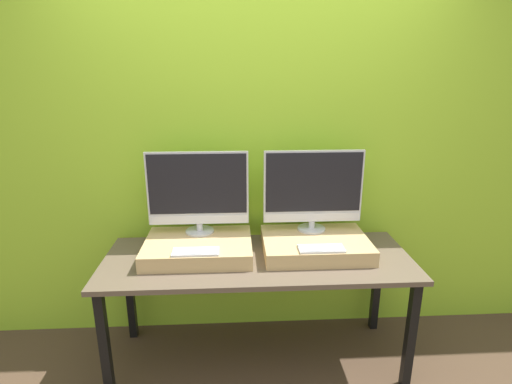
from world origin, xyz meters
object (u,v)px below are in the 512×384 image
Objects in this scene: monitor_left at (198,191)px; keyboard_right at (321,248)px; keyboard_left at (196,252)px; monitor_right at (313,189)px.

keyboard_right is (0.72, -0.30, -0.27)m from monitor_left.
monitor_right is (0.72, 0.30, 0.27)m from keyboard_left.
keyboard_left is at bearing 180.00° from keyboard_right.
keyboard_right is (0.72, 0.00, 0.00)m from keyboard_left.
monitor_right is 0.40m from keyboard_right.
keyboard_right is at bearing -90.00° from monitor_right.
keyboard_left is at bearing -157.18° from monitor_right.
keyboard_right is at bearing -22.82° from monitor_left.
keyboard_right is at bearing 0.00° from keyboard_left.
monitor_left is at bearing 157.18° from keyboard_right.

